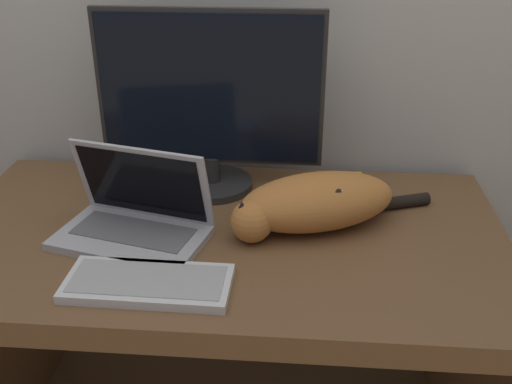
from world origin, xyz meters
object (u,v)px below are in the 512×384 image
Objects in this scene: monitor at (210,102)px; cat at (314,202)px; external_keyboard at (148,283)px; laptop at (135,220)px.

cat is (0.27, -0.20, -0.17)m from monitor.
monitor reaches higher than cat.
monitor reaches higher than external_keyboard.
external_keyboard is 0.44m from cat.
external_keyboard is (0.08, -0.20, -0.03)m from laptop.
laptop is (-0.14, -0.28, -0.20)m from monitor.
cat is at bearing -35.77° from monitor.
laptop reaches higher than external_keyboard.
laptop is at bearing 171.08° from cat.
monitor is 1.54× the size of laptop.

